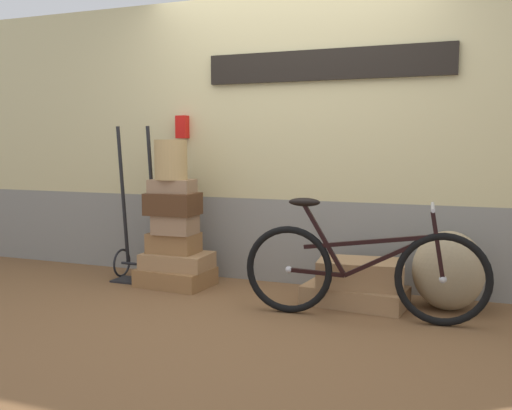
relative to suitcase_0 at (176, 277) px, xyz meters
The scene contains 14 objects.
ground 0.92m from the suitcase_0, 21.33° to the right, with size 10.24×5.20×0.06m, color brown.
station_building 1.52m from the suitcase_0, 30.87° to the left, with size 8.24×0.74×2.43m.
suitcase_0 is the anchor object (origin of this frame).
suitcase_1 0.14m from the suitcase_0, 49.95° to the left, with size 0.55×0.38×0.13m, color #9E754C.
suitcase_2 0.29m from the suitcase_0, 136.78° to the left, with size 0.40×0.28×0.17m, color olive.
suitcase_3 0.45m from the suitcase_0, 44.61° to the right, with size 0.33×0.26×0.16m, color #937051.
suitcase_4 0.62m from the suitcase_0, 130.41° to the right, with size 0.41×0.30×0.18m, color #4C2D19.
suitcase_5 0.77m from the suitcase_0, 145.79° to the left, with size 0.35×0.25×0.11m, color #937051.
suitcase_6 1.53m from the suitcase_0, ahead, with size 0.74×0.39×0.14m, color #9E754C.
suitcase_7 1.58m from the suitcase_0, ahead, with size 0.62×0.37×0.20m, color #9E754C.
wicker_basket 0.99m from the suitcase_0, behind, with size 0.27×0.27×0.33m, color tan.
luggage_trolley 0.51m from the suitcase_0, 169.24° to the left, with size 0.38×0.35×1.34m.
burlap_sack 2.19m from the suitcase_0, ahead, with size 0.51×0.43×0.57m, color #9E8966.
bicycle 1.70m from the suitcase_0, 12.13° to the right, with size 1.65×0.46×0.82m.
Camera 1 is at (1.51, -3.83, 1.19)m, focal length 40.24 mm.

